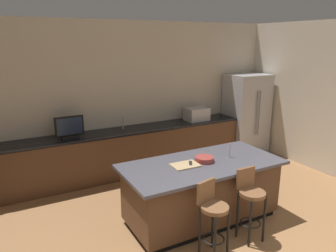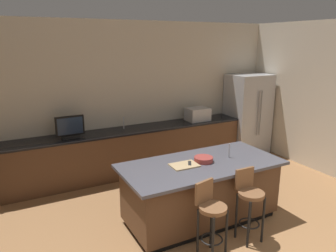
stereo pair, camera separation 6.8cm
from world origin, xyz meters
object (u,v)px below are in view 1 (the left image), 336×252
at_px(fruit_bowl, 204,159).
at_px(cutting_board, 185,165).
at_px(microwave, 197,114).
at_px(tv_remote, 191,164).
at_px(tv_monitor, 70,128).
at_px(bar_stool_left, 212,213).
at_px(kitchen_island, 202,191).
at_px(refrigerator, 246,114).
at_px(bar_stool_right, 250,198).

relative_size(fruit_bowl, cutting_board, 0.71).
relative_size(microwave, tv_remote, 2.82).
bearing_deg(cutting_board, microwave, 53.24).
height_order(microwave, tv_monitor, tv_monitor).
bearing_deg(bar_stool_left, tv_monitor, 97.00).
distance_m(kitchen_island, microwave, 2.57).
height_order(kitchen_island, fruit_bowl, fruit_bowl).
bearing_deg(cutting_board, refrigerator, 34.98).
xyz_separation_m(microwave, bar_stool_right, (-1.01, -2.83, -0.46)).
xyz_separation_m(tv_monitor, bar_stool_left, (1.06, -2.83, -0.52)).
bearing_deg(bar_stool_left, cutting_board, 70.49).
bearing_deg(kitchen_island, microwave, 58.60).
distance_m(refrigerator, microwave, 1.36).
bearing_deg(microwave, refrigerator, -2.66).
distance_m(kitchen_island, bar_stool_right, 0.77).
distance_m(tv_monitor, bar_stool_left, 3.07).
height_order(tv_monitor, cutting_board, tv_monitor).
distance_m(bar_stool_right, fruit_bowl, 0.85).
relative_size(tv_monitor, bar_stool_right, 0.51).
relative_size(microwave, cutting_board, 1.25).
relative_size(kitchen_island, cutting_board, 6.07).
height_order(bar_stool_right, cutting_board, bar_stool_right).
bearing_deg(tv_monitor, microwave, 1.09).
xyz_separation_m(tv_monitor, tv_remote, (1.24, -2.05, -0.19)).
xyz_separation_m(microwave, tv_monitor, (-2.72, -0.05, 0.05)).
xyz_separation_m(kitchen_island, fruit_bowl, (0.05, 0.03, 0.48)).
relative_size(tv_remote, cutting_board, 0.44).
xyz_separation_m(refrigerator, tv_remote, (-2.83, -2.03, -0.01)).
relative_size(kitchen_island, bar_stool_left, 2.41).
bearing_deg(tv_remote, refrigerator, 65.54).
bearing_deg(tv_remote, bar_stool_right, -27.72).
height_order(tv_monitor, bar_stool_right, tv_monitor).
height_order(kitchen_island, bar_stool_right, bar_stool_right).
xyz_separation_m(kitchen_island, bar_stool_left, (-0.36, -0.75, 0.12)).
relative_size(refrigerator, tv_remote, 10.89).
bearing_deg(tv_monitor, bar_stool_left, -69.48).
bearing_deg(bar_stool_left, tv_remote, 63.61).
xyz_separation_m(kitchen_island, tv_monitor, (-1.42, 2.08, 0.64)).
relative_size(kitchen_island, tv_monitor, 4.67).
xyz_separation_m(kitchen_island, refrigerator, (2.65, 2.07, 0.46)).
distance_m(microwave, bar_stool_left, 3.36).
distance_m(bar_stool_right, cutting_board, 0.97).
distance_m(refrigerator, bar_stool_left, 4.14).
xyz_separation_m(tv_remote, cutting_board, (-0.10, -0.01, -0.00)).
xyz_separation_m(bar_stool_right, tv_remote, (-0.47, 0.74, 0.32)).
xyz_separation_m(kitchen_island, bar_stool_right, (0.29, -0.70, 0.13)).
relative_size(refrigerator, bar_stool_right, 1.89).
relative_size(tv_monitor, fruit_bowl, 1.82).
height_order(microwave, tv_remote, microwave).
distance_m(tv_monitor, tv_remote, 2.40).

